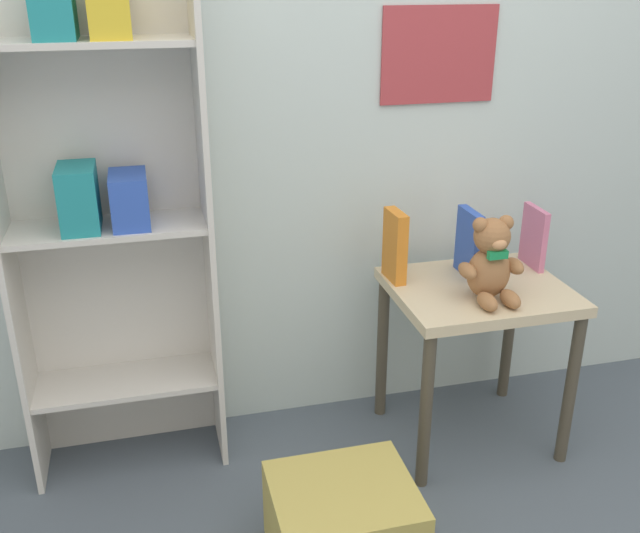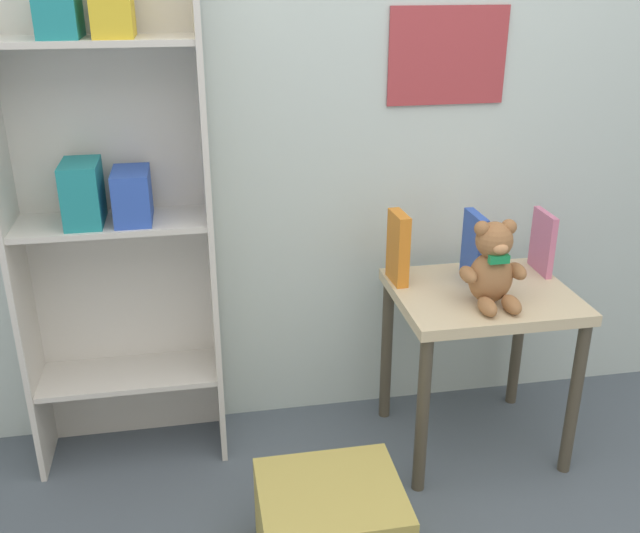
% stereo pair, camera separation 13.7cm
% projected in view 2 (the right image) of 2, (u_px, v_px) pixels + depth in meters
% --- Properties ---
extents(wall_back, '(4.80, 0.07, 2.50)m').
position_uv_depth(wall_back, '(362.00, 66.00, 2.29)').
color(wall_back, silver).
rests_on(wall_back, ground_plane).
extents(bookshelf_side, '(0.60, 0.25, 1.65)m').
position_uv_depth(bookshelf_side, '(110.00, 193.00, 2.16)').
color(bookshelf_side, beige).
rests_on(bookshelf_side, ground_plane).
extents(display_table, '(0.56, 0.47, 0.58)m').
position_uv_depth(display_table, '(480.00, 317.00, 2.33)').
color(display_table, beige).
rests_on(display_table, ground_plane).
extents(teddy_bear, '(0.20, 0.19, 0.27)m').
position_uv_depth(teddy_bear, '(493.00, 267.00, 2.16)').
color(teddy_bear, '#99663D').
rests_on(teddy_bear, display_table).
extents(book_standing_orange, '(0.04, 0.13, 0.24)m').
position_uv_depth(book_standing_orange, '(398.00, 248.00, 2.31)').
color(book_standing_orange, orange).
rests_on(book_standing_orange, display_table).
extents(book_standing_blue, '(0.03, 0.14, 0.23)m').
position_uv_depth(book_standing_blue, '(474.00, 247.00, 2.34)').
color(book_standing_blue, '#2D51B7').
rests_on(book_standing_blue, display_table).
extents(book_standing_pink, '(0.02, 0.15, 0.21)m').
position_uv_depth(book_standing_pink, '(543.00, 242.00, 2.40)').
color(book_standing_pink, '#D17093').
rests_on(book_standing_pink, display_table).
extents(storage_bin, '(0.39, 0.34, 0.25)m').
position_uv_depth(storage_bin, '(331.00, 526.00, 1.95)').
color(storage_bin, tan).
rests_on(storage_bin, ground_plane).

